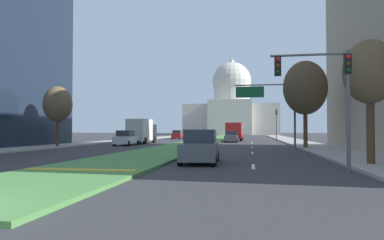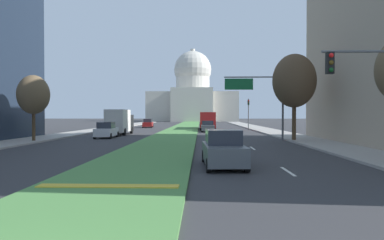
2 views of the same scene
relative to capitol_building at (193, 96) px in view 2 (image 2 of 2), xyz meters
The scene contains 18 objects.
ground_plane 62.43m from the capitol_building, 90.00° to the right, with size 274.43×274.43×0.00m, color #333335.
grass_median 68.59m from the capitol_building, 90.00° to the right, with size 5.37×112.27×0.14m, color #4C8442.
median_curb_nose 116.53m from the capitol_building, 90.00° to the right, with size 4.83×0.50×0.04m, color gold.
lane_dashes_right 93.68m from the capitol_building, 85.61° to the right, with size 0.16×38.73×0.01m.
sidewalk_left 75.99m from the capitol_building, 100.37° to the right, with size 4.00×112.27×0.15m, color #9E9991.
sidewalk_right 75.99m from the capitol_building, 79.63° to the right, with size 4.00×112.27×0.15m, color #9E9991.
capitol_building is the anchor object (origin of this frame).
traffic_light_near_right 114.84m from the capitol_building, 84.88° to the right, with size 3.34×0.35×5.20m.
traffic_light_far_right 73.09m from the capitol_building, 81.25° to the right, with size 0.28×0.35×5.20m.
overhead_guide_sign 94.85m from the capitol_building, 84.52° to the right, with size 5.90×0.20×6.50m.
street_tree_left_mid 97.71m from the capitol_building, 97.35° to the right, with size 2.91×2.91×6.26m.
street_tree_right_mid 95.98m from the capitol_building, 82.73° to the right, with size 4.12×4.12×8.41m.
sedan_lead_stopped 111.25m from the capitol_building, 87.79° to the right, with size 2.14×4.30×1.84m.
sedan_midblock 91.69m from the capitol_building, 94.58° to the right, with size 1.94×4.21×1.75m.
sedan_distant 78.58m from the capitol_building, 86.95° to the right, with size 2.00×4.68×1.65m.
sedan_far_horizon 63.13m from the capitol_building, 96.71° to the right, with size 2.10×4.63×1.74m.
box_truck_delivery 85.69m from the capitol_building, 94.91° to the right, with size 2.40×6.40×3.20m.
city_bus 69.96m from the capitol_building, 86.47° to the right, with size 2.62×11.00×2.95m.
Camera 2 is at (3.16, -3.28, 2.60)m, focal length 31.05 mm.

